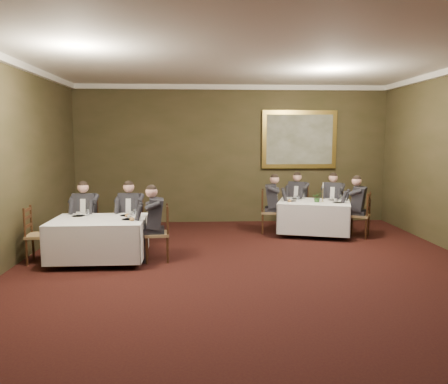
{
  "coord_description": "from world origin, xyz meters",
  "views": [
    {
      "loc": [
        -0.8,
        -6.22,
        2.17
      ],
      "look_at": [
        -0.36,
        2.02,
        1.15
      ],
      "focal_mm": 35.0,
      "sensor_mm": 36.0,
      "label": 1
    }
  ],
  "objects": [
    {
      "name": "chair_main_endleft",
      "position": [
        0.78,
        3.6,
        0.28
      ],
      "size": [
        0.48,
        0.5,
        1.0
      ],
      "rotation": [
        0.0,
        0.0,
        -1.73
      ],
      "color": "olive",
      "rests_on": "ground"
    },
    {
      "name": "diner_main_endleft",
      "position": [
        0.79,
        3.6,
        0.51
      ],
      "size": [
        0.54,
        0.47,
        1.35
      ],
      "rotation": [
        0.0,
        0.0,
        -1.73
      ],
      "color": "black",
      "rests_on": "chair_main_endleft"
    },
    {
      "name": "ceiling",
      "position": [
        0.0,
        0.0,
        3.5
      ],
      "size": [
        8.0,
        10.0,
        0.1
      ],
      "primitive_type": "cube",
      "color": "silver",
      "rests_on": "back_wall"
    },
    {
      "name": "chair_sec_endright",
      "position": [
        -1.58,
        1.41,
        0.28
      ],
      "size": [
        0.46,
        0.48,
        1.0
      ],
      "rotation": [
        0.0,
        0.0,
        1.67
      ],
      "color": "olive",
      "rests_on": "ground"
    },
    {
      "name": "centerpiece",
      "position": [
        1.77,
        3.2,
        0.88
      ],
      "size": [
        0.26,
        0.24,
        0.23
      ],
      "primitive_type": "imported",
      "rotation": [
        0.0,
        0.0,
        -0.34
      ],
      "color": "#2D5926",
      "rests_on": "table_main"
    },
    {
      "name": "painting",
      "position": [
        1.72,
        4.94,
        2.13
      ],
      "size": [
        1.92,
        0.09,
        1.48
      ],
      "color": "#E8C555",
      "rests_on": "back_wall"
    },
    {
      "name": "back_wall",
      "position": [
        0.0,
        5.0,
        1.75
      ],
      "size": [
        8.0,
        0.1,
        3.5
      ],
      "primitive_type": "cube",
      "color": "#35321A",
      "rests_on": "ground"
    },
    {
      "name": "crown_molding",
      "position": [
        0.0,
        0.0,
        3.44
      ],
      "size": [
        8.0,
        10.0,
        0.12
      ],
      "color": "white",
      "rests_on": "back_wall"
    },
    {
      "name": "chair_sec_endleft",
      "position": [
        -3.62,
        1.39,
        0.28
      ],
      "size": [
        0.45,
        0.47,
        1.0
      ],
      "rotation": [
        0.0,
        0.0,
        -1.49
      ],
      "color": "olive",
      "rests_on": "ground"
    },
    {
      "name": "chair_main_endright",
      "position": [
        2.67,
        3.03,
        0.28
      ],
      "size": [
        0.58,
        0.59,
        1.0
      ],
      "rotation": [
        0.0,
        0.0,
        1.06
      ],
      "color": "olive",
      "rests_on": "ground"
    },
    {
      "name": "diner_sec_backright",
      "position": [
        -2.17,
        2.23,
        0.51
      ],
      "size": [
        0.45,
        0.52,
        1.35
      ],
      "rotation": [
        0.0,
        0.0,
        3.03
      ],
      "color": "black",
      "rests_on": "chair_sec_backright"
    },
    {
      "name": "table_second",
      "position": [
        -2.6,
        1.4,
        0.45
      ],
      "size": [
        1.63,
        1.25,
        0.67
      ],
      "rotation": [
        0.0,
        0.0,
        0.01
      ],
      "color": "#32190D",
      "rests_on": "ground"
    },
    {
      "name": "diner_main_backleft",
      "position": [
        1.55,
        4.19,
        0.51
      ],
      "size": [
        0.59,
        0.62,
        1.35
      ],
      "rotation": [
        0.0,
        0.0,
        2.6
      ],
      "color": "black",
      "rests_on": "chair_main_backleft"
    },
    {
      "name": "chair_main_backright",
      "position": [
        2.36,
        3.96,
        0.28
      ],
      "size": [
        0.58,
        0.57,
        1.0
      ],
      "rotation": [
        0.0,
        0.0,
        2.68
      ],
      "color": "olive",
      "rests_on": "ground"
    },
    {
      "name": "place_setting_table_second",
      "position": [
        -2.98,
        1.76,
        0.8
      ],
      "size": [
        0.33,
        0.31,
        0.14
      ],
      "color": "white",
      "rests_on": "table_second"
    },
    {
      "name": "candlestick",
      "position": [
        1.91,
        3.29,
        0.93
      ],
      "size": [
        0.06,
        0.06,
        0.44
      ],
      "color": "#B29636",
      "rests_on": "table_main"
    },
    {
      "name": "diner_main_endright",
      "position": [
        2.66,
        3.03,
        0.51
      ],
      "size": [
        0.61,
        0.58,
        1.35
      ],
      "rotation": [
        0.0,
        0.0,
        1.06
      ],
      "color": "black",
      "rests_on": "chair_main_endright"
    },
    {
      "name": "table_main",
      "position": [
        1.72,
        3.32,
        0.45
      ],
      "size": [
        1.84,
        1.59,
        0.67
      ],
      "rotation": [
        0.0,
        0.0,
        -0.29
      ],
      "color": "#32190D",
      "rests_on": "ground"
    },
    {
      "name": "chair_sec_backleft",
      "position": [
        -3.04,
        2.23,
        0.28
      ],
      "size": [
        0.44,
        0.42,
        1.0
      ],
      "rotation": [
        0.0,
        0.0,
        3.14
      ],
      "color": "olive",
      "rests_on": "ground"
    },
    {
      "name": "chair_sec_backright",
      "position": [
        -2.17,
        2.24,
        0.28
      ],
      "size": [
        0.49,
        0.47,
        1.0
      ],
      "rotation": [
        0.0,
        0.0,
        3.03
      ],
      "color": "olive",
      "rests_on": "ground"
    },
    {
      "name": "diner_sec_endright",
      "position": [
        -1.59,
        1.41,
        0.51
      ],
      "size": [
        0.52,
        0.45,
        1.35
      ],
      "rotation": [
        0.0,
        0.0,
        1.67
      ],
      "color": "black",
      "rests_on": "chair_sec_endright"
    },
    {
      "name": "diner_sec_backleft",
      "position": [
        -3.04,
        2.22,
        0.51
      ],
      "size": [
        0.42,
        0.48,
        1.35
      ],
      "rotation": [
        0.0,
        0.0,
        3.14
      ],
      "color": "black",
      "rests_on": "chair_sec_backleft"
    },
    {
      "name": "ground",
      "position": [
        0.0,
        0.0,
        0.0
      ],
      "size": [
        10.0,
        10.0,
        0.0
      ],
      "primitive_type": "plane",
      "color": "black",
      "rests_on": "ground"
    },
    {
      "name": "diner_main_backright",
      "position": [
        2.35,
        3.95,
        0.51
      ],
      "size": [
        0.57,
        0.61,
        1.35
      ],
      "rotation": [
        0.0,
        0.0,
        2.68
      ],
      "color": "black",
      "rests_on": "chair_main_backright"
    },
    {
      "name": "place_setting_table_main",
      "position": [
        1.47,
        3.77,
        0.8
      ],
      "size": [
        0.33,
        0.31,
        0.14
      ],
      "color": "white",
      "rests_on": "table_main"
    },
    {
      "name": "chair_main_backleft",
      "position": [
        1.56,
        4.2,
        0.28
      ],
      "size": [
        0.59,
        0.59,
        1.0
      ],
      "rotation": [
        0.0,
        0.0,
        2.6
      ],
      "color": "olive",
      "rests_on": "ground"
    }
  ]
}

